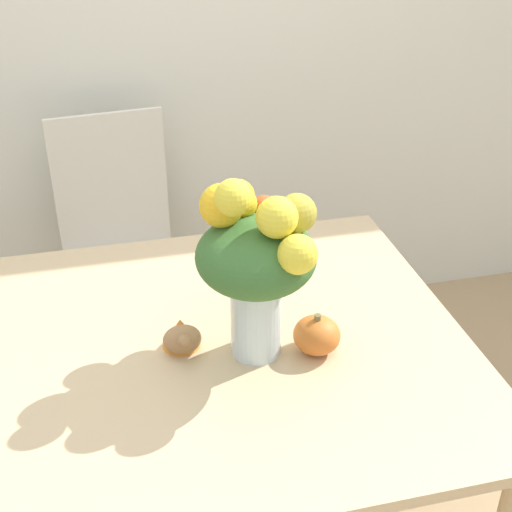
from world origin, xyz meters
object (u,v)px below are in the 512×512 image
Objects in this scene: flower_vase at (257,260)px; turkey_figurine at (181,335)px; dining_chair_near_window at (123,255)px; pumpkin at (317,335)px.

turkey_figurine is at bearing 164.29° from flower_vase.
flower_vase is 0.45× the size of dining_chair_near_window.
flower_vase is 3.65× the size of turkey_figurine.
pumpkin is (0.14, -0.04, -0.20)m from flower_vase.
turkey_figurine is 0.12× the size of dining_chair_near_window.
dining_chair_near_window reaches higher than turkey_figurine.
pumpkin is 1.09m from dining_chair_near_window.
flower_vase is 0.25m from pumpkin.
flower_vase reaches higher than dining_chair_near_window.
dining_chair_near_window is at bearing 95.90° from turkey_figurine.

